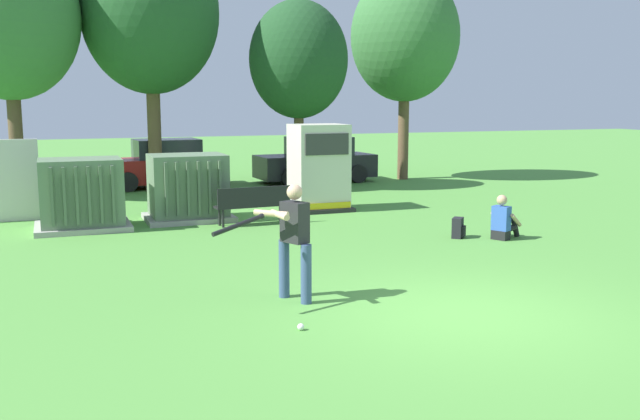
# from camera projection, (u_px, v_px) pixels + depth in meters

# --- Properties ---
(ground_plane) EXTENTS (96.00, 96.00, 0.00)m
(ground_plane) POSITION_uv_depth(u_px,v_px,m) (461.00, 314.00, 9.95)
(ground_plane) COLOR #51933D
(transformer_west) EXTENTS (2.10, 1.70, 1.62)m
(transformer_west) POSITION_uv_depth(u_px,v_px,m) (82.00, 195.00, 16.31)
(transformer_west) COLOR #9E9B93
(transformer_west) RESTS_ON ground
(transformer_mid_west) EXTENTS (2.10, 1.70, 1.62)m
(transformer_mid_west) POSITION_uv_depth(u_px,v_px,m) (188.00, 188.00, 17.55)
(transformer_mid_west) COLOR #9E9B93
(transformer_mid_west) RESTS_ON ground
(generator_enclosure) EXTENTS (1.60, 1.40, 2.30)m
(generator_enclosure) POSITION_uv_depth(u_px,v_px,m) (319.00, 168.00, 19.05)
(generator_enclosure) COLOR #262626
(generator_enclosure) RESTS_ON ground
(park_bench) EXTENTS (1.82, 0.51, 0.92)m
(park_bench) POSITION_uv_depth(u_px,v_px,m) (253.00, 202.00, 16.90)
(park_bench) COLOR black
(park_bench) RESTS_ON ground
(batter) EXTENTS (1.56, 0.93, 1.74)m
(batter) POSITION_uv_depth(u_px,v_px,m) (292.00, 236.00, 10.44)
(batter) COLOR #384C75
(batter) RESTS_ON ground
(sports_ball) EXTENTS (0.09, 0.09, 0.09)m
(sports_ball) POSITION_uv_depth(u_px,v_px,m) (301.00, 327.00, 9.24)
(sports_ball) COLOR white
(sports_ball) RESTS_ON ground
(seated_spectator) EXTENTS (0.79, 0.67, 0.96)m
(seated_spectator) POSITION_uv_depth(u_px,v_px,m) (503.00, 222.00, 15.22)
(seated_spectator) COLOR black
(seated_spectator) RESTS_ON ground
(backpack) EXTENTS (0.38, 0.38, 0.44)m
(backpack) POSITION_uv_depth(u_px,v_px,m) (458.00, 228.00, 15.35)
(backpack) COLOR black
(backpack) RESTS_ON ground
(tree_left) EXTENTS (4.03, 4.03, 7.70)m
(tree_left) POSITION_uv_depth(u_px,v_px,m) (8.00, 17.00, 20.53)
(tree_left) COLOR brown
(tree_left) RESTS_ON ground
(tree_center_left) EXTENTS (4.29, 4.29, 8.20)m
(tree_center_left) POSITION_uv_depth(u_px,v_px,m) (150.00, 13.00, 22.31)
(tree_center_left) COLOR brown
(tree_center_left) RESTS_ON ground
(tree_center_right) EXTENTS (3.21, 3.21, 6.13)m
(tree_center_right) POSITION_uv_depth(u_px,v_px,m) (299.00, 60.00, 23.11)
(tree_center_right) COLOR brown
(tree_center_right) RESTS_ON ground
(tree_right) EXTENTS (3.95, 3.95, 7.55)m
(tree_right) POSITION_uv_depth(u_px,v_px,m) (405.00, 37.00, 25.87)
(tree_right) COLOR brown
(tree_right) RESTS_ON ground
(parked_car_leftmost) EXTENTS (4.29, 2.09, 1.62)m
(parked_car_leftmost) POSITION_uv_depth(u_px,v_px,m) (164.00, 165.00, 24.16)
(parked_car_leftmost) COLOR maroon
(parked_car_leftmost) RESTS_ON ground
(parked_car_left_of_center) EXTENTS (4.27, 2.05, 1.62)m
(parked_car_left_of_center) POSITION_uv_depth(u_px,v_px,m) (316.00, 161.00, 25.63)
(parked_car_left_of_center) COLOR black
(parked_car_left_of_center) RESTS_ON ground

